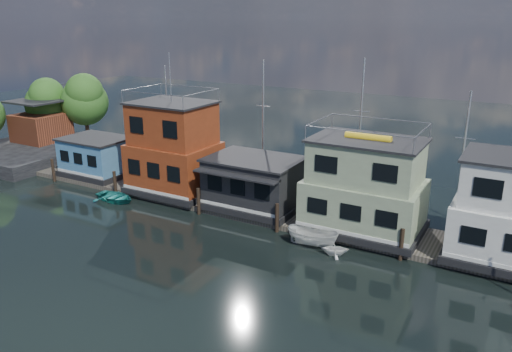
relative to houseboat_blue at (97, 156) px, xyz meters
The scene contains 12 objects.
ground 21.75m from the houseboat_blue, 33.69° to the right, with size 160.00×160.00×0.00m, color black.
dock 18.11m from the houseboat_blue, ahead, with size 48.00×5.00×0.40m, color #595147.
houseboat_blue is the anchor object (origin of this frame).
houseboat_red 9.69m from the houseboat_blue, ahead, with size 7.40×5.90×11.86m.
houseboat_dark 17.50m from the houseboat_blue, ahead, with size 7.40×6.10×4.06m.
houseboat_green 26.53m from the houseboat_blue, ahead, with size 8.40×5.90×7.03m.
pilings 17.92m from the houseboat_blue, ahead, with size 42.28×0.28×2.20m.
background_masts 23.77m from the houseboat_blue, 14.77° to the left, with size 36.40×0.16×12.00m.
shore 13.32m from the houseboat_blue, 163.07° to the left, with size 12.40×15.72×8.24m.
dinghy_teal 7.47m from the houseboat_blue, 32.94° to the right, with size 2.72×3.81×0.79m, color teal.
motorboat 24.62m from the houseboat_blue, ahead, with size 1.40×3.71×1.43m, color silver.
dinghy_white 26.47m from the houseboat_blue, ahead, with size 1.57×1.82×0.96m, color white.
Camera 1 is at (18.25, -20.77, 15.04)m, focal length 35.00 mm.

